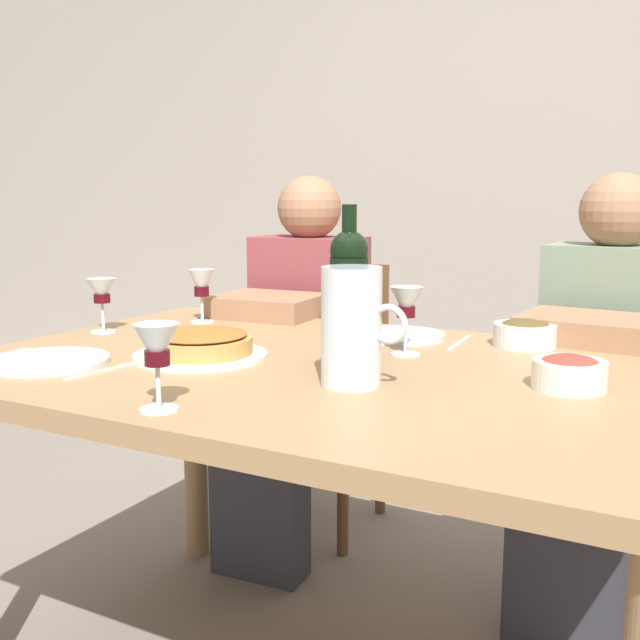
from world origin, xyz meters
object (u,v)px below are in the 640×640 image
Objects in this scene: dinner_plate_right_setting at (48,361)px; olive_bowl at (525,332)px; baked_tart at (200,345)px; diner_left at (294,354)px; chair_left at (326,375)px; dinner_plate_left_setting at (400,335)px; diner_right at (598,385)px; wine_glass_right_diner at (202,286)px; wine_glass_spare at (157,349)px; wine_bottle at (349,297)px; chair_right at (613,408)px; dining_table at (325,408)px; wine_glass_left_diner at (102,294)px; salad_bowl at (569,371)px; wine_glass_centre at (406,306)px; water_pitcher at (352,334)px.

olive_bowl is at bearing 38.54° from dinner_plate_right_setting.
baked_tart is 0.25× the size of diner_left.
chair_left is (-0.77, 0.48, -0.30)m from olive_bowl.
diner_right is at bearing 39.39° from dinner_plate_left_setting.
diner_left reaches higher than baked_tart.
wine_glass_spare is (0.45, -0.71, 0.00)m from wine_glass_right_diner.
chair_right is (0.42, 0.88, -0.40)m from wine_bottle.
wine_bottle reaches higher than dinner_plate_left_setting.
dining_table is 0.69m from wine_glass_left_diner.
diner_left reaches higher than dinner_plate_right_setting.
olive_bowl is 1.04× the size of wine_glass_left_diner.
diner_right is at bearing 67.26° from olive_bowl.
wine_glass_left_diner is (-0.97, -0.33, 0.07)m from olive_bowl.
salad_bowl is 0.93m from chair_right.
diner_left is at bearing 128.83° from wine_bottle.
chair_left reaches higher than salad_bowl.
wine_bottle is 1.14× the size of baked_tart.
wine_glass_right_diner reaches higher than olive_bowl.
wine_glass_centre is (0.77, 0.11, 0.01)m from wine_glass_left_diner.
chair_left is at bearing 128.89° from wine_glass_centre.
dining_table is 1.29× the size of diner_left.
wine_glass_spare is (0.58, -0.47, 0.00)m from wine_glass_left_diner.
wine_glass_left_diner is (-0.78, 0.18, 0.00)m from water_pitcher.
salad_bowl is 0.38m from olive_bowl.
dinner_plate_left_setting is 0.25× the size of chair_right.
wine_bottle is 0.28× the size of diner_right.
diner_right is at bearing 64.72° from wine_glass_spare.
dinner_plate_right_setting is at bearing 82.57° from diner_left.
dinner_plate_right_setting is 1.54m from chair_right.
salad_bowl is 0.92× the size of wine_glass_spare.
water_pitcher reaches higher than dinner_plate_left_setting.
diner_left is (-0.47, 0.29, -0.15)m from dinner_plate_left_setting.
wine_glass_left_diner reaches higher than salad_bowl.
wine_glass_centre reaches higher than wine_glass_spare.
wine_glass_spare reaches higher than chair_left.
wine_glass_right_diner is at bearing 151.53° from dining_table.
dinner_plate_left_setting is at bearing 43.82° from diner_right.
diner_right reaches higher than chair_right.
water_pitcher is 1.50× the size of wine_glass_right_diner.
wine_bottle is at bearing 28.91° from dinner_plate_right_setting.
wine_glass_centre is 0.91m from chair_right.
baked_tart is 0.45m from wine_glass_right_diner.
wine_glass_left_diner is (-0.40, 0.12, 0.07)m from baked_tart.
water_pitcher reaches higher than chair_left.
salad_bowl is at bearing 8.36° from baked_tart.
wine_glass_right_diner is 0.57m from dinner_plate_left_setting.
wine_glass_left_diner is at bearing 167.09° from water_pitcher.
dinner_plate_left_setting is (0.29, 0.41, -0.02)m from baked_tart.
diner_left is at bearing 126.82° from water_pitcher.
chair_left is (-0.93, 0.83, -0.30)m from salad_bowl.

